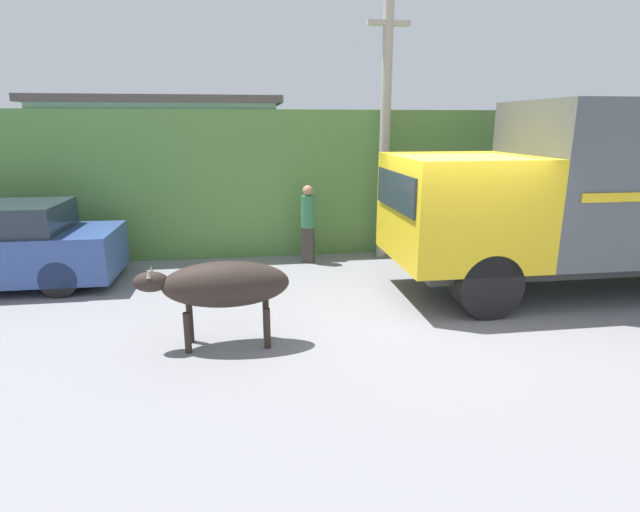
% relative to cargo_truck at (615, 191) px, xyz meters
% --- Properties ---
extents(ground_plane, '(60.00, 60.00, 0.00)m').
position_rel_cargo_truck_xyz_m(ground_plane, '(-3.25, -0.60, -1.82)').
color(ground_plane, gray).
extents(hillside_embankment, '(32.00, 5.87, 3.26)m').
position_rel_cargo_truck_xyz_m(hillside_embankment, '(-3.25, 6.16, -0.19)').
color(hillside_embankment, '#568442').
rests_on(hillside_embankment, ground_plane).
extents(building_backdrop, '(5.43, 2.70, 3.55)m').
position_rel_cargo_truck_xyz_m(building_backdrop, '(-8.31, 4.53, -0.03)').
color(building_backdrop, '#8CC69E').
rests_on(building_backdrop, ground_plane).
extents(cargo_truck, '(7.51, 2.42, 3.35)m').
position_rel_cargo_truck_xyz_m(cargo_truck, '(0.00, 0.00, 0.00)').
color(cargo_truck, '#2D2D2D').
rests_on(cargo_truck, ground_plane).
extents(brown_cow, '(2.05, 0.63, 1.20)m').
position_rel_cargo_truck_xyz_m(brown_cow, '(-6.82, -1.45, -0.95)').
color(brown_cow, '#2D231E').
rests_on(brown_cow, ground_plane).
extents(pedestrian_on_hill, '(0.38, 0.38, 1.70)m').
position_rel_cargo_truck_xyz_m(pedestrian_on_hill, '(-5.16, 2.58, -0.87)').
color(pedestrian_on_hill, '#38332D').
rests_on(pedestrian_on_hill, ground_plane).
extents(utility_pole, '(0.90, 0.22, 5.63)m').
position_rel_cargo_truck_xyz_m(utility_pole, '(-3.44, 2.84, 1.11)').
color(utility_pole, '#9E998E').
rests_on(utility_pole, ground_plane).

